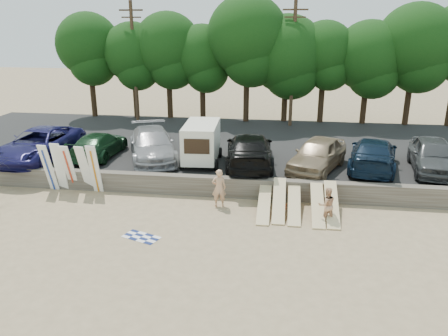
% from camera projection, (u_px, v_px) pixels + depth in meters
% --- Properties ---
extents(ground, '(120.00, 120.00, 0.00)m').
position_uv_depth(ground, '(243.00, 224.00, 18.68)').
color(ground, tan).
rests_on(ground, ground).
extents(seawall, '(44.00, 0.50, 1.00)m').
position_uv_depth(seawall, '(249.00, 188.00, 21.34)').
color(seawall, '#6B6356').
rests_on(seawall, ground).
extents(parking_lot, '(44.00, 14.50, 0.70)m').
position_uv_depth(parking_lot, '(259.00, 149.00, 28.42)').
color(parking_lot, '#282828').
rests_on(parking_lot, ground).
extents(treeline, '(32.97, 6.52, 9.52)m').
position_uv_depth(treeline, '(272.00, 47.00, 32.98)').
color(treeline, '#382616').
rests_on(treeline, parking_lot).
extents(utility_poles, '(25.80, 0.26, 9.00)m').
position_uv_depth(utility_poles, '(293.00, 62.00, 31.69)').
color(utility_poles, '#473321').
rests_on(utility_poles, parking_lot).
extents(box_trailer, '(2.17, 3.63, 2.25)m').
position_uv_depth(box_trailer, '(201.00, 141.00, 24.07)').
color(box_trailer, white).
rests_on(box_trailer, parking_lot).
extents(car_0, '(3.12, 6.39, 1.75)m').
position_uv_depth(car_0, '(40.00, 144.00, 24.85)').
color(car_0, '#17154B').
rests_on(car_0, parking_lot).
extents(car_1, '(2.04, 4.96, 1.44)m').
position_uv_depth(car_1, '(99.00, 145.00, 25.38)').
color(car_1, black).
rests_on(car_1, parking_lot).
extents(car_2, '(4.39, 6.39, 1.72)m').
position_uv_depth(car_2, '(152.00, 144.00, 24.93)').
color(car_2, gray).
rests_on(car_2, parking_lot).
extents(car_3, '(3.02, 6.34, 1.78)m').
position_uv_depth(car_3, '(249.00, 150.00, 23.72)').
color(car_3, black).
rests_on(car_3, parking_lot).
extents(car_4, '(3.81, 5.45, 1.72)m').
position_uv_depth(car_4, '(318.00, 154.00, 23.05)').
color(car_4, '#947D5E').
rests_on(car_4, parking_lot).
extents(car_5, '(3.48, 6.09, 1.66)m').
position_uv_depth(car_5, '(373.00, 154.00, 23.22)').
color(car_5, black).
rests_on(car_5, parking_lot).
extents(car_6, '(2.75, 5.40, 1.76)m').
position_uv_depth(car_6, '(433.00, 155.00, 22.84)').
color(car_6, '#424446').
rests_on(car_6, parking_lot).
extents(surfboard_upright_0, '(0.58, 0.76, 2.53)m').
position_uv_depth(surfboard_upright_0, '(48.00, 168.00, 21.86)').
color(surfboard_upright_0, white).
rests_on(surfboard_upright_0, ground).
extents(surfboard_upright_1, '(0.53, 0.54, 2.57)m').
position_uv_depth(surfboard_upright_1, '(59.00, 167.00, 21.93)').
color(surfboard_upright_1, white).
rests_on(surfboard_upright_1, ground).
extents(surfboard_upright_2, '(0.53, 0.83, 2.51)m').
position_uv_depth(surfboard_upright_2, '(69.00, 168.00, 21.87)').
color(surfboard_upright_2, white).
rests_on(surfboard_upright_2, ground).
extents(surfboard_upright_3, '(0.60, 0.83, 2.52)m').
position_uv_depth(surfboard_upright_3, '(85.00, 169.00, 21.72)').
color(surfboard_upright_3, white).
rests_on(surfboard_upright_3, ground).
extents(surfboard_upright_4, '(0.51, 0.60, 2.56)m').
position_uv_depth(surfboard_upright_4, '(95.00, 169.00, 21.63)').
color(surfboard_upright_4, white).
rests_on(surfboard_upright_4, ground).
extents(surfboard_low_0, '(0.56, 2.93, 0.80)m').
position_uv_depth(surfboard_low_0, '(264.00, 204.00, 19.73)').
color(surfboard_low_0, '#D5BC86').
rests_on(surfboard_low_0, ground).
extents(surfboard_low_1, '(0.56, 2.82, 1.16)m').
position_uv_depth(surfboard_low_1, '(279.00, 200.00, 19.69)').
color(surfboard_low_1, '#D5BC86').
rests_on(surfboard_low_1, ground).
extents(surfboard_low_2, '(0.56, 2.90, 0.89)m').
position_uv_depth(surfboard_low_2, '(294.00, 204.00, 19.61)').
color(surfboard_low_2, '#D5BC86').
rests_on(surfboard_low_2, ground).
extents(surfboard_low_3, '(0.56, 2.86, 1.05)m').
position_uv_depth(surfboard_low_3, '(318.00, 205.00, 19.34)').
color(surfboard_low_3, '#D5BC86').
rests_on(surfboard_low_3, ground).
extents(surfboard_low_4, '(0.56, 2.81, 1.18)m').
position_uv_depth(surfboard_low_4, '(332.00, 204.00, 19.25)').
color(surfboard_low_4, '#D5BC86').
rests_on(surfboard_low_4, ground).
extents(beachgoer_a, '(0.73, 0.55, 1.83)m').
position_uv_depth(beachgoer_a, '(219.00, 188.00, 20.21)').
color(beachgoer_a, tan).
rests_on(beachgoer_a, ground).
extents(beachgoer_b, '(0.89, 0.76, 1.58)m').
position_uv_depth(beachgoer_b, '(327.00, 205.00, 18.64)').
color(beachgoer_b, tan).
rests_on(beachgoer_b, ground).
extents(cooler, '(0.44, 0.38, 0.32)m').
position_uv_depth(cooler, '(265.00, 200.00, 20.78)').
color(cooler, '#2A9C58').
rests_on(cooler, ground).
extents(gear_bag, '(0.34, 0.30, 0.22)m').
position_uv_depth(gear_bag, '(283.00, 206.00, 20.19)').
color(gear_bag, '#D54F19').
rests_on(gear_bag, ground).
extents(beach_towel, '(1.93, 1.93, 0.00)m').
position_uv_depth(beach_towel, '(141.00, 237.00, 17.56)').
color(beach_towel, white).
rests_on(beach_towel, ground).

